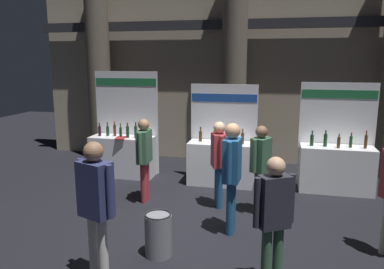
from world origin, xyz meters
TOP-DOWN VIEW (x-y plane):
  - ground_plane at (0.00, 0.00)m, footprint 24.00×24.00m
  - hall_colonnade at (0.00, 4.33)m, footprint 11.10×1.13m
  - exhibitor_booth_0 at (-2.48, 2.46)m, footprint 1.59×0.73m
  - exhibitor_booth_1 at (-0.07, 2.36)m, footprint 1.52×0.66m
  - exhibitor_booth_2 at (2.38, 2.44)m, footprint 1.57×0.66m
  - trash_bin at (-0.46, -1.03)m, footprint 0.39×0.39m
  - visitor_0 at (0.09, 0.97)m, footprint 0.36×0.48m
  - visitor_1 at (1.14, -1.48)m, footprint 0.48×0.37m
  - visitor_4 at (-1.00, -1.81)m, footprint 0.55×0.39m
  - visitor_5 at (-1.37, 0.94)m, footprint 0.22×0.59m
  - visitor_6 at (0.87, 0.85)m, footprint 0.38×0.43m
  - visitor_7 at (0.46, -0.07)m, footprint 0.27×0.56m

SIDE VIEW (x-z plane):
  - ground_plane at x=0.00m, z-range 0.00..0.00m
  - trash_bin at x=-0.46m, z-range 0.00..0.64m
  - exhibitor_booth_1 at x=-0.07m, z-range -0.54..1.69m
  - exhibitor_booth_2 at x=2.38m, z-range -0.56..1.74m
  - exhibitor_booth_0 at x=-2.48m, z-range -0.64..1.86m
  - visitor_6 at x=0.87m, z-range 0.15..1.78m
  - visitor_0 at x=0.09m, z-range 0.15..1.81m
  - visitor_5 at x=-1.37m, z-range 0.15..1.81m
  - visitor_1 at x=1.14m, z-range 0.15..1.82m
  - visitor_7 at x=0.46m, z-range 0.19..2.00m
  - visitor_4 at x=-1.00m, z-range 0.20..2.02m
  - hall_colonnade at x=0.00m, z-range -0.07..6.58m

